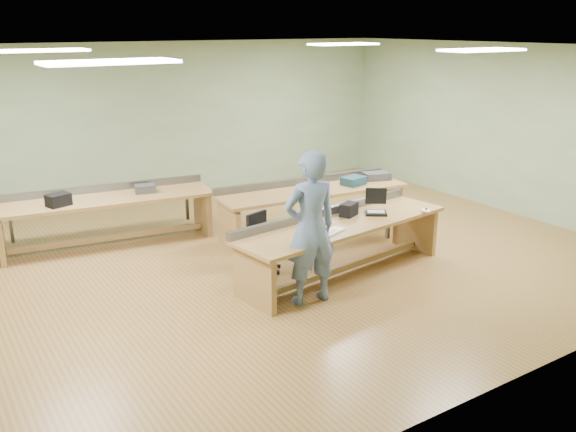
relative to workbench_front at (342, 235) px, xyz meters
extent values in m
plane|color=olive|center=(-0.63, 0.98, -0.56)|extent=(10.00, 10.00, 0.00)
plane|color=silver|center=(-0.63, 0.98, 2.44)|extent=(10.00, 10.00, 0.00)
cube|color=#8DA77E|center=(-0.63, 4.98, 0.94)|extent=(10.00, 0.04, 3.00)
cube|color=#8DA77E|center=(-0.63, -3.02, 0.94)|extent=(10.00, 0.04, 3.00)
cube|color=#8DA77E|center=(4.37, 0.98, 0.94)|extent=(0.04, 8.00, 3.00)
cube|color=white|center=(-3.13, -0.52, 2.41)|extent=(1.20, 0.50, 0.03)
cube|color=white|center=(-3.13, 2.48, 2.41)|extent=(1.20, 0.50, 0.03)
cube|color=white|center=(1.87, -0.52, 2.41)|extent=(1.20, 0.50, 0.03)
cube|color=white|center=(1.87, 2.48, 2.41)|extent=(1.20, 0.50, 0.03)
cube|color=#A87C46|center=(0.01, -0.04, 0.16)|extent=(3.34, 1.28, 0.05)
cube|color=#A87C46|center=(-1.51, -0.24, -0.21)|extent=(0.18, 0.77, 0.70)
cube|color=#A87C46|center=(1.52, 0.16, -0.21)|extent=(0.18, 0.77, 0.70)
cube|color=#A87C46|center=(0.01, -0.04, -0.46)|extent=(2.94, 0.48, 0.08)
cube|color=#5A5E63|center=(-0.05, 0.35, 0.24)|extent=(3.24, 0.50, 0.11)
cube|color=#A87C46|center=(0.65, 1.60, 0.16)|extent=(3.23, 1.13, 0.05)
cube|color=#A87C46|center=(-0.82, 1.74, -0.21)|extent=(0.15, 0.75, 0.70)
cube|color=#A87C46|center=(2.13, 1.46, -0.21)|extent=(0.15, 0.75, 0.70)
cube|color=#A87C46|center=(0.65, 1.60, -0.46)|extent=(2.87, 0.36, 0.08)
cube|color=#5A5E63|center=(0.69, 1.98, 0.24)|extent=(3.16, 0.37, 0.11)
cube|color=#A87C46|center=(-2.32, 2.93, 0.16)|extent=(3.35, 1.30, 0.05)
cube|color=#A87C46|center=(-3.84, 3.13, -0.21)|extent=(0.18, 0.77, 0.70)
cube|color=#A87C46|center=(-0.81, 2.72, -0.21)|extent=(0.18, 0.77, 0.70)
cube|color=#A87C46|center=(-2.32, 2.93, -0.46)|extent=(2.94, 0.50, 0.08)
cube|color=#5A5E63|center=(-2.27, 3.32, 0.24)|extent=(3.24, 0.52, 0.11)
imported|color=#6A7FAD|center=(-0.87, -0.49, 0.39)|extent=(0.74, 0.52, 1.91)
cube|color=black|center=(0.61, 0.02, 0.20)|extent=(0.38, 0.37, 0.03)
cube|color=black|center=(0.68, 0.11, 0.42)|extent=(0.25, 0.19, 0.23)
cube|color=silver|center=(-0.43, -0.31, 0.20)|extent=(0.52, 0.32, 0.03)
ellipsoid|color=white|center=(1.25, -0.31, 0.22)|extent=(0.14, 0.16, 0.06)
cube|color=black|center=(0.25, 0.17, 0.28)|extent=(0.31, 0.26, 0.18)
cylinder|color=black|center=(-0.82, 0.63, -0.36)|extent=(0.06, 0.06, 0.40)
cube|color=black|center=(-0.82, 0.63, -0.14)|extent=(0.48, 0.48, 0.06)
cube|color=black|center=(-0.87, 0.80, 0.08)|extent=(0.37, 0.15, 0.35)
cylinder|color=black|center=(-0.82, 0.63, -0.54)|extent=(0.55, 0.55, 0.06)
cube|color=#163847|center=(1.39, 1.50, 0.25)|extent=(0.42, 0.35, 0.13)
cube|color=#333335|center=(1.95, 1.57, 0.24)|extent=(0.50, 0.39, 0.12)
imported|color=#333335|center=(0.55, 1.57, 0.23)|extent=(0.13, 0.13, 0.09)
cylinder|color=silver|center=(0.67, 1.60, 0.25)|extent=(0.08, 0.08, 0.12)
cube|color=black|center=(-3.03, 2.86, 0.28)|extent=(0.37, 0.31, 0.18)
cube|color=#333335|center=(-1.70, 2.89, 0.25)|extent=(0.36, 0.30, 0.12)
camera|label=1|loc=(-4.84, -6.17, 2.73)|focal=38.00mm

